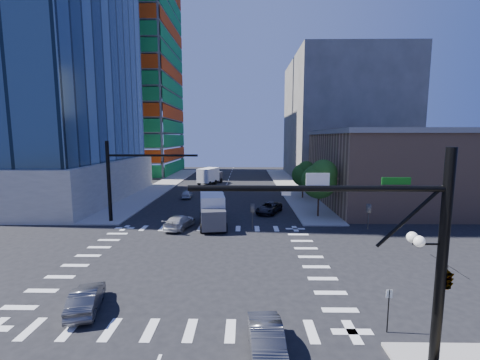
{
  "coord_description": "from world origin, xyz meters",
  "views": [
    {
      "loc": [
        3.69,
        -23.74,
        9.5
      ],
      "look_at": [
        3.22,
        8.0,
        5.3
      ],
      "focal_mm": 24.0,
      "sensor_mm": 36.0,
      "label": 1
    }
  ],
  "objects": [
    {
      "name": "road_markings",
      "position": [
        0.0,
        0.0,
        0.01
      ],
      "size": [
        20.0,
        20.0,
        0.01
      ],
      "primitive_type": "cube",
      "color": "silver",
      "rests_on": "ground"
    },
    {
      "name": "box_truck_near",
      "position": [
        0.23,
        9.94,
        1.49
      ],
      "size": [
        3.6,
        6.72,
        3.36
      ],
      "rotation": [
        0.0,
        0.0,
        0.14
      ],
      "color": "black",
      "rests_on": "ground"
    },
    {
      "name": "car_nb_far",
      "position": [
        6.77,
        16.08,
        0.68
      ],
      "size": [
        4.03,
        5.38,
        1.36
      ],
      "primitive_type": "imported",
      "rotation": [
        0.0,
        0.0,
        -0.41
      ],
      "color": "black",
      "rests_on": "ground"
    },
    {
      "name": "bg_building_ne",
      "position": [
        27.0,
        55.0,
        14.0
      ],
      "size": [
        24.0,
        30.0,
        28.0
      ],
      "primitive_type": "cube",
      "color": "#5C5953",
      "rests_on": "ground"
    },
    {
      "name": "ground",
      "position": [
        0.0,
        0.0,
        0.0
      ],
      "size": [
        160.0,
        160.0,
        0.0
      ],
      "primitive_type": "plane",
      "color": "black",
      "rests_on": "ground"
    },
    {
      "name": "signal_mast_nw",
      "position": [
        -10.0,
        11.5,
        5.49
      ],
      "size": [
        10.2,
        0.4,
        9.0
      ],
      "color": "black",
      "rests_on": "sidewalk_nw"
    },
    {
      "name": "box_truck_far",
      "position": [
        -3.35,
        41.75,
        1.48
      ],
      "size": [
        4.86,
        6.93,
        3.35
      ],
      "rotation": [
        0.0,
        0.0,
        2.77
      ],
      "color": "black",
      "rests_on": "ground"
    },
    {
      "name": "sidewalk_ne",
      "position": [
        12.5,
        40.0,
        0.07
      ],
      "size": [
        5.0,
        60.0,
        0.15
      ],
      "primitive_type": "cube",
      "color": "gray",
      "rests_on": "ground"
    },
    {
      "name": "commercial_building",
      "position": [
        25.0,
        22.0,
        5.31
      ],
      "size": [
        20.5,
        22.5,
        10.6
      ],
      "color": "#9A7359",
      "rests_on": "ground"
    },
    {
      "name": "car_sb_mid",
      "position": [
        -5.47,
        26.04,
        0.64
      ],
      "size": [
        1.66,
        3.83,
        1.29
      ],
      "primitive_type": "imported",
      "rotation": [
        0.0,
        0.0,
        3.18
      ],
      "color": "silver",
      "rests_on": "ground"
    },
    {
      "name": "tree_north",
      "position": [
        12.93,
        25.9,
        3.99
      ],
      "size": [
        3.54,
        3.52,
        5.78
      ],
      "color": "#382316",
      "rests_on": "sidewalk_ne"
    },
    {
      "name": "construction_building",
      "position": [
        -27.41,
        61.93,
        24.61
      ],
      "size": [
        25.16,
        34.5,
        70.6
      ],
      "color": "slate",
      "rests_on": "ground"
    },
    {
      "name": "no_parking_sign",
      "position": [
        10.7,
        -9.0,
        1.38
      ],
      "size": [
        0.3,
        0.06,
        2.2
      ],
      "color": "black",
      "rests_on": "ground"
    },
    {
      "name": "car_sb_near",
      "position": [
        -3.17,
        9.03,
        0.71
      ],
      "size": [
        3.04,
        5.2,
        1.41
      ],
      "primitive_type": "imported",
      "rotation": [
        0.0,
        0.0,
        2.91
      ],
      "color": "silver",
      "rests_on": "ground"
    },
    {
      "name": "tree_south",
      "position": [
        12.63,
        13.9,
        4.69
      ],
      "size": [
        4.16,
        4.16,
        6.82
      ],
      "color": "#382316",
      "rests_on": "sidewalk_ne"
    },
    {
      "name": "signal_mast_se",
      "position": [
        10.6,
        -11.5,
        5.01
      ],
      "size": [
        10.51,
        2.48,
        9.0
      ],
      "color": "black",
      "rests_on": "sidewalk_se"
    },
    {
      "name": "car_sb_cross",
      "position": [
        -5.07,
        -7.17,
        0.66
      ],
      "size": [
        2.33,
        4.21,
        1.31
      ],
      "primitive_type": "imported",
      "rotation": [
        0.0,
        0.0,
        3.39
      ],
      "color": "#47474B",
      "rests_on": "ground"
    },
    {
      "name": "car_nb_right",
      "position": [
        4.66,
        -10.92,
        0.69
      ],
      "size": [
        1.69,
        4.27,
        1.38
      ],
      "primitive_type": "imported",
      "rotation": [
        0.0,
        0.0,
        0.05
      ],
      "color": "#414246",
      "rests_on": "ground"
    },
    {
      "name": "sidewalk_nw",
      "position": [
        -12.5,
        40.0,
        0.07
      ],
      "size": [
        5.0,
        60.0,
        0.15
      ],
      "primitive_type": "cube",
      "color": "gray",
      "rests_on": "ground"
    }
  ]
}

